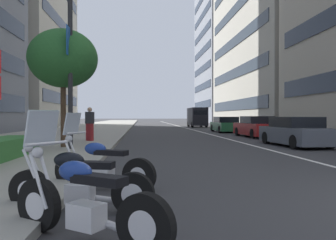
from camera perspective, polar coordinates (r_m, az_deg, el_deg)
The scene contains 13 objects.
sidewalk_right_plaza at distance 34.48m, azimuth -13.93°, elevation -1.61°, with size 160.00×8.82×0.15m, color gray.
lane_centre_stripe at distance 39.39m, azimuth 3.25°, elevation -1.41°, with size 110.00×0.16×0.01m, color silver.
motorcycle_second_in_row at distance 3.96m, azimuth -14.07°, elevation -13.49°, with size 1.35×1.90×1.49m.
motorcycle_mid_row at distance 5.15m, azimuth -14.93°, elevation -10.60°, with size 0.74×2.17×1.09m.
motorcycle_under_tarp at distance 6.63m, azimuth -11.27°, elevation -7.78°, with size 1.07×2.02×1.48m.
car_approaching_light at distance 16.99m, azimuth 20.80°, elevation -1.95°, with size 4.49×2.01×1.38m.
car_far_down_avenue at distance 23.70m, azimuth 14.75°, elevation -1.20°, with size 4.71×1.97×1.42m.
car_following_behind at distance 30.38m, azimuth 9.75°, elevation -0.81°, with size 4.56×1.94×1.37m.
delivery_van_ahead at distance 44.41m, azimuth 4.94°, elevation 0.55°, with size 5.59×2.08×2.51m.
street_lamp_with_banners at distance 13.98m, azimuth -14.75°, elevation 16.75°, with size 1.26×2.61×8.74m.
street_tree_by_lamp_post at distance 14.69m, azimuth -17.35°, elevation 9.86°, with size 2.82×2.82×4.84m.
pedestrian_on_plaza at distance 17.79m, azimuth -13.13°, elevation -0.62°, with size 0.43×0.48×1.73m.
office_tower_mid_left at distance 83.69m, azimuth 13.21°, elevation 17.51°, with size 21.86×21.09×51.46m.
Camera 1 is at (-4.00, 5.36, 1.41)m, focal length 35.96 mm.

